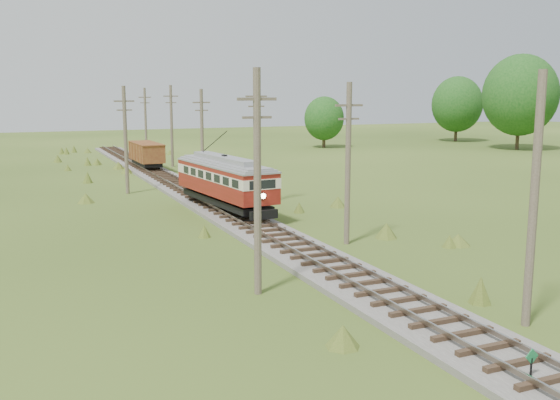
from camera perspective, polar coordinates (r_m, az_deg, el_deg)
name	(u,v)px	position (r m, az deg, el deg)	size (l,w,h in m)	color
railbed_main	(203,199)	(47.13, -7.09, 0.11)	(3.60, 96.00, 0.57)	#605B54
switch_marker	(531,364)	(19.15, 22.00, -13.71)	(0.45, 0.06, 1.08)	black
streetcar	(225,178)	(41.79, -5.08, 1.98)	(3.69, 11.15, 5.04)	black
gondola	(146,153)	(66.55, -12.12, 4.21)	(2.46, 7.23, 2.39)	black
gravel_pile	(209,171)	(61.10, -6.47, 2.68)	(3.38, 3.58, 1.23)	gray
utility_pole_r_1	(534,202)	(22.76, 22.20, -0.15)	(0.30, 0.30, 8.80)	brown
utility_pole_r_2	(348,162)	(33.15, 6.24, 3.45)	(1.60, 0.30, 8.60)	brown
utility_pole_r_3	(256,141)	(44.80, -2.16, 5.39)	(1.60, 0.30, 9.00)	brown
utility_pole_r_4	(202,135)	(57.04, -7.14, 5.95)	(1.60, 0.30, 8.40)	brown
utility_pole_r_5	(172,125)	(69.67, -9.88, 6.77)	(1.60, 0.30, 8.90)	brown
utility_pole_r_6	(146,121)	(82.30, -12.19, 7.06)	(1.60, 0.30, 8.70)	brown
utility_pole_l_a	(257,181)	(24.52, -2.08, 1.77)	(1.60, 0.30, 9.00)	brown
utility_pole_l_b	(126,139)	(51.45, -13.94, 5.45)	(1.60, 0.30, 8.60)	brown
tree_right_4	(520,95)	(95.94, 21.11, 8.94)	(10.50, 10.50, 13.53)	#38281C
tree_right_5	(457,104)	(109.23, 15.89, 8.42)	(8.40, 8.40, 10.82)	#38281C
tree_mid_b	(324,118)	(93.23, 4.05, 7.45)	(5.88, 5.88, 7.57)	#38281C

